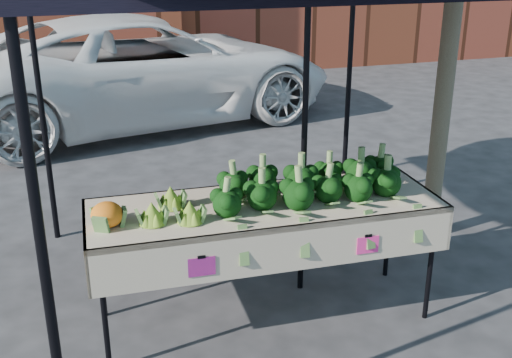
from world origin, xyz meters
The scene contains 6 objects.
ground centered at (0.00, 0.00, 0.00)m, with size 90.00×90.00×0.00m, color #252527.
table centered at (-0.10, -0.03, 0.45)m, with size 2.44×0.91×0.90m.
canopy centered at (-0.05, 0.35, 1.37)m, with size 3.16×3.16×2.74m, color black, non-canonical shape.
broccoli_heap centered at (0.23, 0.00, 1.03)m, with size 1.46×0.56×0.25m, color black.
romanesco_cluster centered at (-0.76, -0.04, 1.00)m, with size 0.43×0.47×0.20m, color #7EAB2E.
cauliflower_pair centered at (-1.15, -0.08, 0.99)m, with size 0.20×0.20×0.18m, color orange.
Camera 1 is at (-1.36, -3.69, 2.56)m, focal length 43.67 mm.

